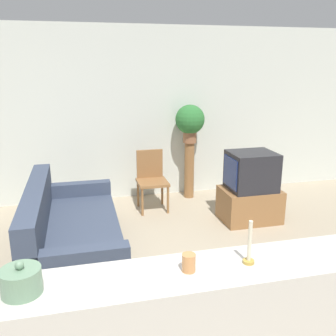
{
  "coord_description": "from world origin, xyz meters",
  "views": [
    {
      "loc": [
        -0.49,
        -2.44,
        2.13
      ],
      "look_at": [
        0.59,
        1.99,
        0.85
      ],
      "focal_mm": 40.0,
      "sensor_mm": 36.0,
      "label": 1
    }
  ],
  "objects_px": {
    "potted_plant": "(190,121)",
    "decorative_bowl": "(21,281)",
    "wooden_chair": "(151,177)",
    "television": "(251,171)",
    "couch": "(70,234)"
  },
  "relations": [
    {
      "from": "television",
      "to": "wooden_chair",
      "type": "xyz_separation_m",
      "value": [
        -1.24,
        0.77,
        -0.23
      ]
    },
    {
      "from": "potted_plant",
      "to": "decorative_bowl",
      "type": "height_order",
      "value": "potted_plant"
    },
    {
      "from": "television",
      "to": "decorative_bowl",
      "type": "distance_m",
      "value": 3.7
    },
    {
      "from": "couch",
      "to": "decorative_bowl",
      "type": "xyz_separation_m",
      "value": [
        -0.18,
        -2.12,
        0.75
      ]
    },
    {
      "from": "couch",
      "to": "wooden_chair",
      "type": "height_order",
      "value": "wooden_chair"
    },
    {
      "from": "potted_plant",
      "to": "decorative_bowl",
      "type": "distance_m",
      "value": 4.26
    },
    {
      "from": "wooden_chair",
      "to": "decorative_bowl",
      "type": "relative_size",
      "value": 4.1
    },
    {
      "from": "television",
      "to": "decorative_bowl",
      "type": "height_order",
      "value": "decorative_bowl"
    },
    {
      "from": "potted_plant",
      "to": "wooden_chair",
      "type": "bearing_deg",
      "value": -154.12
    },
    {
      "from": "wooden_chair",
      "to": "potted_plant",
      "type": "bearing_deg",
      "value": 25.88
    },
    {
      "from": "potted_plant",
      "to": "couch",
      "type": "bearing_deg",
      "value": -139.6
    },
    {
      "from": "potted_plant",
      "to": "television",
      "type": "bearing_deg",
      "value": -63.78
    },
    {
      "from": "couch",
      "to": "television",
      "type": "height_order",
      "value": "television"
    },
    {
      "from": "television",
      "to": "wooden_chair",
      "type": "height_order",
      "value": "television"
    },
    {
      "from": "potted_plant",
      "to": "decorative_bowl",
      "type": "xyz_separation_m",
      "value": [
        -2.06,
        -3.72,
        -0.24
      ]
    }
  ]
}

